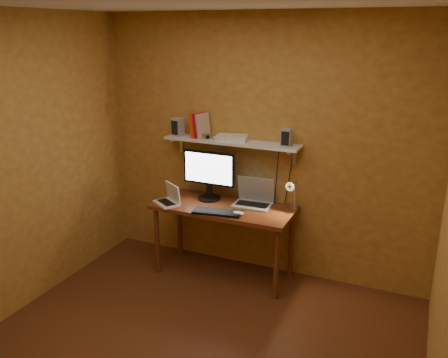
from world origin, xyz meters
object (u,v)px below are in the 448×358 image
at_px(netbook, 169,198).
at_px(speaker_right, 286,137).
at_px(shelf_camera, 208,137).
at_px(desk, 223,214).
at_px(monitor, 209,173).
at_px(desk_lamp, 292,191).
at_px(wall_shelf, 231,142).
at_px(keyboard, 217,212).
at_px(speaker_left, 178,127).
at_px(router, 232,138).
at_px(laptop, 254,198).
at_px(mouse, 238,213).

xyz_separation_m(netbook, speaker_right, (1.09, 0.34, 0.65)).
relative_size(speaker_right, shelf_camera, 1.55).
height_order(desk, monitor, monitor).
height_order(desk, desk_lamp, desk_lamp).
height_order(desk, shelf_camera, shelf_camera).
distance_m(wall_shelf, speaker_right, 0.57).
xyz_separation_m(netbook, keyboard, (0.55, -0.05, -0.04)).
height_order(netbook, desk_lamp, desk_lamp).
distance_m(keyboard, speaker_left, 1.01).
distance_m(monitor, keyboard, 0.49).
distance_m(desk, router, 0.76).
xyz_separation_m(wall_shelf, netbook, (-0.53, -0.35, -0.55)).
relative_size(monitor, laptop, 1.46).
distance_m(laptop, router, 0.64).
bearing_deg(speaker_right, desk, -163.68).
height_order(mouse, shelf_camera, shelf_camera).
bearing_deg(laptop, monitor, -178.62).
height_order(desk, netbook, netbook).
relative_size(monitor, mouse, 5.15).
bearing_deg(monitor, desk, -29.82).
bearing_deg(desk, mouse, -36.51).
distance_m(wall_shelf, speaker_left, 0.60).
bearing_deg(shelf_camera, desk_lamp, -0.27).
bearing_deg(keyboard, router, 85.40).
xyz_separation_m(speaker_left, router, (0.59, 0.03, -0.07)).
height_order(speaker_left, router, speaker_left).
xyz_separation_m(monitor, laptop, (0.48, 0.03, -0.21)).
relative_size(desk_lamp, shelf_camera, 3.48).
height_order(laptop, keyboard, laptop).
bearing_deg(mouse, keyboard, -176.44).
height_order(laptop, speaker_right, speaker_right).
distance_m(wall_shelf, keyboard, 0.72).
relative_size(keyboard, mouse, 4.32).
relative_size(desk, desk_lamp, 3.73).
height_order(desk, keyboard, keyboard).
height_order(wall_shelf, keyboard, wall_shelf).
xyz_separation_m(wall_shelf, laptop, (0.26, -0.04, -0.54)).
relative_size(desk, netbook, 4.29).
relative_size(speaker_left, speaker_right, 1.10).
bearing_deg(keyboard, netbook, 167.09).
xyz_separation_m(speaker_left, shelf_camera, (0.36, -0.05, -0.06)).
relative_size(laptop, desk_lamp, 1.02).
relative_size(speaker_left, router, 0.60).
height_order(monitor, desk_lamp, monitor).
relative_size(monitor, router, 1.84).
bearing_deg(monitor, keyboard, -53.75).
relative_size(shelf_camera, router, 0.35).
relative_size(laptop, speaker_left, 2.08).
distance_m(keyboard, desk_lamp, 0.74).
height_order(wall_shelf, router, router).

